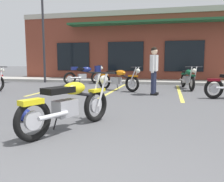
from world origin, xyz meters
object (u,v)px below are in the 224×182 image
object	(u,v)px
motorcycle_silver_naked	(118,79)
motorcycle_green_cafe_racer	(86,74)
parking_lot_lamp_post	(42,23)
motorcycle_foreground_classic	(70,104)
person_in_black_shirt	(154,68)
motorcycle_black_cruiser	(188,78)
helmet_on_pavement	(25,115)

from	to	relation	value
motorcycle_silver_naked	motorcycle_green_cafe_racer	size ratio (longest dim) A/B	1.10
motorcycle_green_cafe_racer	parking_lot_lamp_post	xyz separation A→B (m)	(-2.55, 0.31, 2.65)
motorcycle_silver_naked	parking_lot_lamp_post	distance (m)	5.94
motorcycle_green_cafe_racer	parking_lot_lamp_post	world-z (taller)	parking_lot_lamp_post
motorcycle_foreground_classic	person_in_black_shirt	world-z (taller)	person_in_black_shirt
motorcycle_foreground_classic	parking_lot_lamp_post	distance (m)	9.83
motorcycle_black_cruiser	motorcycle_silver_naked	world-z (taller)	same
person_in_black_shirt	motorcycle_silver_naked	bearing A→B (deg)	147.81
helmet_on_pavement	motorcycle_black_cruiser	bearing A→B (deg)	61.39
motorcycle_black_cruiser	motorcycle_silver_naked	xyz separation A→B (m)	(-2.78, -1.23, 0.00)
motorcycle_black_cruiser	motorcycle_green_cafe_racer	distance (m)	5.00
motorcycle_foreground_classic	motorcycle_black_cruiser	size ratio (longest dim) A/B	0.95
motorcycle_black_cruiser	helmet_on_pavement	bearing A→B (deg)	-118.61
motorcycle_foreground_classic	motorcycle_green_cafe_racer	distance (m)	8.08
motorcycle_green_cafe_racer	helmet_on_pavement	size ratio (longest dim) A/B	6.80
motorcycle_green_cafe_racer	motorcycle_silver_naked	bearing A→B (deg)	-44.71
motorcycle_black_cruiser	parking_lot_lamp_post	bearing A→B (deg)	170.83
motorcycle_silver_naked	helmet_on_pavement	distance (m)	5.32
motorcycle_black_cruiser	motorcycle_green_cafe_racer	world-z (taller)	same
motorcycle_foreground_classic	helmet_on_pavement	distance (m)	1.19
motorcycle_black_cruiser	motorcycle_silver_naked	size ratio (longest dim) A/B	1.08
motorcycle_silver_naked	person_in_black_shirt	world-z (taller)	person_in_black_shirt
motorcycle_black_cruiser	parking_lot_lamp_post	size ratio (longest dim) A/B	0.43
helmet_on_pavement	parking_lot_lamp_post	bearing A→B (deg)	117.10
person_in_black_shirt	motorcycle_black_cruiser	bearing A→B (deg)	59.09
helmet_on_pavement	parking_lot_lamp_post	distance (m)	9.16
motorcycle_foreground_classic	person_in_black_shirt	xyz separation A→B (m)	(1.14, 4.63, 0.49)
motorcycle_black_cruiser	helmet_on_pavement	xyz separation A→B (m)	(-3.53, -6.48, -0.33)
helmet_on_pavement	parking_lot_lamp_post	size ratio (longest dim) A/B	0.05
motorcycle_foreground_classic	parking_lot_lamp_post	xyz separation A→B (m)	(-5.03, 8.00, 2.72)
motorcycle_foreground_classic	helmet_on_pavement	bearing A→B (deg)	164.10
motorcycle_green_cafe_racer	person_in_black_shirt	distance (m)	4.76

